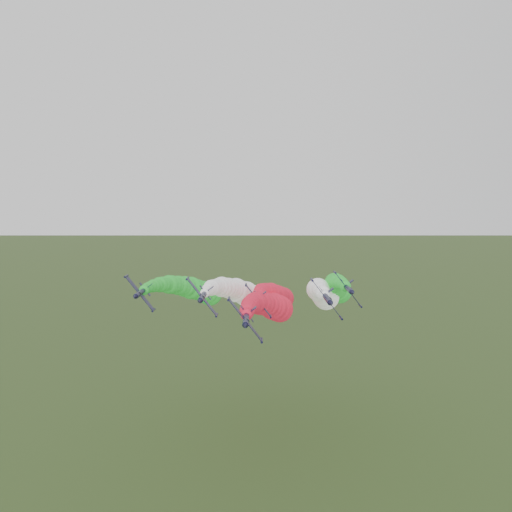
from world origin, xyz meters
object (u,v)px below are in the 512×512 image
(jet_lead, at_px, (269,306))
(jet_outer_left, at_px, (194,289))
(jet_inner_right, at_px, (322,293))
(jet_inner_left, at_px, (238,292))
(jet_outer_right, at_px, (337,287))
(jet_trail, at_px, (275,295))

(jet_lead, distance_m, jet_outer_left, 28.26)
(jet_inner_right, bearing_deg, jet_outer_left, 164.80)
(jet_inner_left, xyz_separation_m, jet_outer_left, (-13.01, 7.45, -0.73))
(jet_outer_left, xyz_separation_m, jet_outer_right, (41.15, 2.02, 0.42))
(jet_trail, bearing_deg, jet_inner_right, -54.62)
(jet_inner_right, height_order, jet_outer_left, jet_inner_right)
(jet_outer_right, bearing_deg, jet_lead, -133.95)
(jet_outer_left, bearing_deg, jet_lead, -41.34)
(jet_inner_right, height_order, jet_outer_right, jet_inner_right)
(jet_outer_left, height_order, jet_trail, jet_outer_left)
(jet_outer_right, distance_m, jet_trail, 18.87)
(jet_outer_left, relative_size, jet_trail, 1.00)
(jet_outer_left, bearing_deg, jet_trail, 17.36)
(jet_inner_left, xyz_separation_m, jet_trail, (10.34, 14.75, -3.67))
(jet_inner_right, bearing_deg, jet_trail, 125.38)
(jet_inner_right, bearing_deg, jet_lead, -147.37)
(jet_lead, xyz_separation_m, jet_outer_left, (-21.21, 18.66, 0.87))
(jet_lead, xyz_separation_m, jet_inner_left, (-8.20, 11.21, 1.59))
(jet_outer_left, bearing_deg, jet_inner_right, -15.20)
(jet_inner_right, xyz_separation_m, jet_outer_right, (5.80, 11.63, -0.29))
(jet_inner_left, distance_m, jet_trail, 18.38)
(jet_lead, bearing_deg, jet_trail, 85.29)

